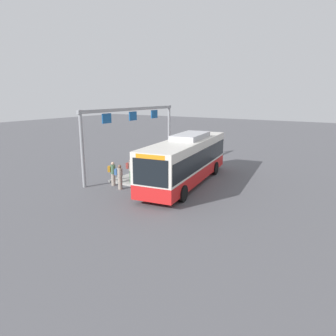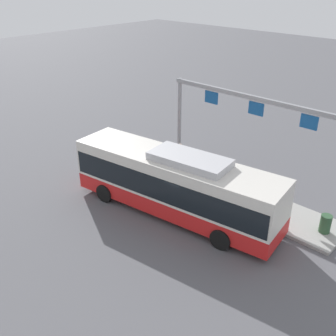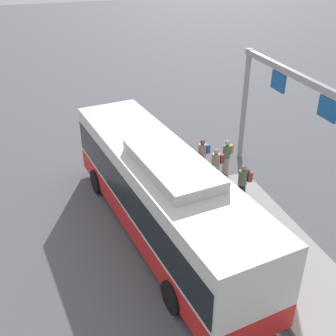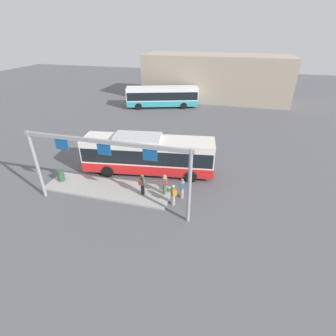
{
  "view_description": "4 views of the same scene",
  "coord_description": "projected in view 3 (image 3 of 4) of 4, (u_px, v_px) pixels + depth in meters",
  "views": [
    {
      "loc": [
        18.62,
        10.12,
        6.14
      ],
      "look_at": [
        1.17,
        -0.78,
        1.25
      ],
      "focal_mm": 32.97,
      "sensor_mm": 36.0,
      "label": 1
    },
    {
      "loc": [
        -11.46,
        12.76,
        11.3
      ],
      "look_at": [
        1.31,
        -0.91,
        1.8
      ],
      "focal_mm": 42.37,
      "sensor_mm": 36.0,
      "label": 2
    },
    {
      "loc": [
        -11.41,
        3.5,
        9.48
      ],
      "look_at": [
        2.05,
        -0.93,
        1.46
      ],
      "focal_mm": 44.35,
      "sensor_mm": 36.0,
      "label": 3
    },
    {
      "loc": [
        6.5,
        -18.1,
        11.19
      ],
      "look_at": [
        2.23,
        -1.89,
        1.73
      ],
      "focal_mm": 26.84,
      "sensor_mm": 36.0,
      "label": 4
    }
  ],
  "objects": [
    {
      "name": "person_waiting_far",
      "position": [
        227.0,
        156.0,
        18.34
      ],
      "size": [
        0.54,
        0.6,
        1.67
      ],
      "rotation": [
        0.0,
        0.0,
        2.15
      ],
      "color": "gray",
      "rests_on": "ground"
    },
    {
      "name": "platform_sign_gantry",
      "position": [
        324.0,
        127.0,
        13.83
      ],
      "size": [
        11.36,
        0.24,
        5.2
      ],
      "color": "gray",
      "rests_on": "ground"
    },
    {
      "name": "ground_plane",
      "position": [
        161.0,
        233.0,
        15.05
      ],
      "size": [
        120.0,
        120.0,
        0.0
      ],
      "primitive_type": "plane",
      "color": "#56565B"
    },
    {
      "name": "person_boarding",
      "position": [
        203.0,
        155.0,
        18.42
      ],
      "size": [
        0.44,
        0.59,
        1.67
      ],
      "rotation": [
        0.0,
        0.0,
        1.85
      ],
      "color": "gray",
      "rests_on": "ground"
    },
    {
      "name": "bus_main",
      "position": [
        161.0,
        191.0,
        14.16
      ],
      "size": [
        11.27,
        4.0,
        3.46
      ],
      "rotation": [
        0.0,
        0.0,
        0.14
      ],
      "color": "red",
      "rests_on": "ground"
    },
    {
      "name": "platform_curb",
      "position": [
        278.0,
        251.0,
        14.1
      ],
      "size": [
        10.0,
        2.8,
        0.16
      ],
      "primitive_type": "cube",
      "color": "#9E9E99",
      "rests_on": "ground"
    },
    {
      "name": "person_waiting_near",
      "position": [
        216.0,
        165.0,
        17.29
      ],
      "size": [
        0.43,
        0.58,
        1.67
      ],
      "rotation": [
        0.0,
        0.0,
        1.83
      ],
      "color": "#476B4C",
      "rests_on": "platform_curb"
    },
    {
      "name": "person_waiting_mid",
      "position": [
        243.0,
        183.0,
        16.08
      ],
      "size": [
        0.38,
        0.55,
        1.67
      ],
      "rotation": [
        0.0,
        0.0,
        1.45
      ],
      "color": "black",
      "rests_on": "platform_curb"
    }
  ]
}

